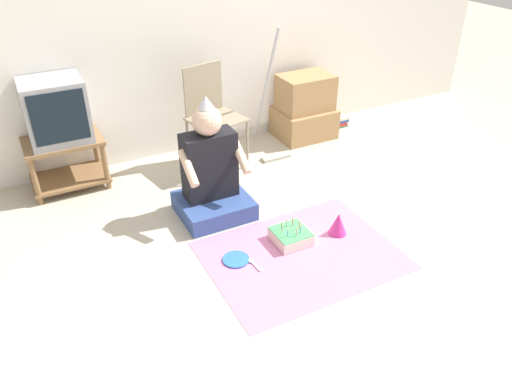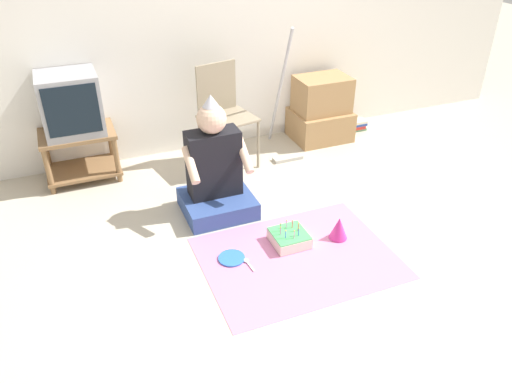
{
  "view_description": "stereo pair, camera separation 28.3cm",
  "coord_description": "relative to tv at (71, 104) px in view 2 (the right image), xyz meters",
  "views": [
    {
      "loc": [
        -1.68,
        -2.18,
        2.16
      ],
      "look_at": [
        -0.32,
        0.46,
        0.35
      ],
      "focal_mm": 35.0,
      "sensor_mm": 36.0,
      "label": 1
    },
    {
      "loc": [
        -1.43,
        -2.3,
        2.16
      ],
      "look_at": [
        -0.32,
        0.46,
        0.35
      ],
      "focal_mm": 35.0,
      "sensor_mm": 36.0,
      "label": 2
    }
  ],
  "objects": [
    {
      "name": "folding_chair",
      "position": [
        1.23,
        -0.18,
        -0.15
      ],
      "size": [
        0.5,
        0.47,
        0.9
      ],
      "color": "gray",
      "rests_on": "ground_plane"
    },
    {
      "name": "dust_mop",
      "position": [
        1.78,
        -0.24,
        -0.33
      ],
      "size": [
        0.28,
        0.49,
        1.2
      ],
      "color": "#B2ADA3",
      "rests_on": "ground_plane"
    },
    {
      "name": "cardboard_box_stack",
      "position": [
        2.28,
        -0.05,
        -0.39
      ],
      "size": [
        0.55,
        0.46,
        0.63
      ],
      "color": "#A87F51",
      "rests_on": "ground_plane"
    },
    {
      "name": "party_hat_blue",
      "position": [
        1.6,
        -1.6,
        -0.59
      ],
      "size": [
        0.13,
        0.13,
        0.17
      ],
      "color": "#CC338C",
      "rests_on": "party_cloth"
    },
    {
      "name": "tv_stand",
      "position": [
        0.0,
        -0.0,
        -0.42
      ],
      "size": [
        0.61,
        0.42,
        0.43
      ],
      "color": "olive",
      "rests_on": "ground_plane"
    },
    {
      "name": "book_pile",
      "position": [
        2.73,
        -0.02,
        -0.63
      ],
      "size": [
        0.2,
        0.14,
        0.1
      ],
      "color": "#60936B",
      "rests_on": "ground_plane"
    },
    {
      "name": "ground_plane",
      "position": [
        1.39,
        -1.78,
        -0.68
      ],
      "size": [
        16.0,
        16.0,
        0.0
      ],
      "primitive_type": "plane",
      "color": "#BCB29E"
    },
    {
      "name": "person_seated",
      "position": [
        0.91,
        -0.92,
        -0.36
      ],
      "size": [
        0.53,
        0.49,
        0.94
      ],
      "color": "#334C8C",
      "rests_on": "ground_plane"
    },
    {
      "name": "party_cloth",
      "position": [
        1.23,
        -1.7,
        -0.68
      ],
      "size": [
        1.29,
        0.98,
        0.01
      ],
      "color": "pink",
      "rests_on": "ground_plane"
    },
    {
      "name": "tv",
      "position": [
        0.0,
        0.0,
        0.0
      ],
      "size": [
        0.46,
        0.41,
        0.5
      ],
      "color": "#99999E",
      "rests_on": "tv_stand"
    },
    {
      "name": "plastic_spoon_near",
      "position": [
        0.89,
        -1.62,
        -0.67
      ],
      "size": [
        0.04,
        0.15,
        0.01
      ],
      "color": "white",
      "rests_on": "party_cloth"
    },
    {
      "name": "wall_back",
      "position": [
        1.39,
        0.24,
        0.59
      ],
      "size": [
        6.4,
        0.06,
        2.55
      ],
      "color": "white",
      "rests_on": "ground_plane"
    },
    {
      "name": "paper_plate",
      "position": [
        0.81,
        -1.54,
        -0.67
      ],
      "size": [
        0.18,
        0.18,
        0.01
      ],
      "color": "blue",
      "rests_on": "party_cloth"
    },
    {
      "name": "birthday_cake",
      "position": [
        1.25,
        -1.53,
        -0.63
      ],
      "size": [
        0.25,
        0.25,
        0.15
      ],
      "color": "#F4E0C6",
      "rests_on": "party_cloth"
    }
  ]
}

